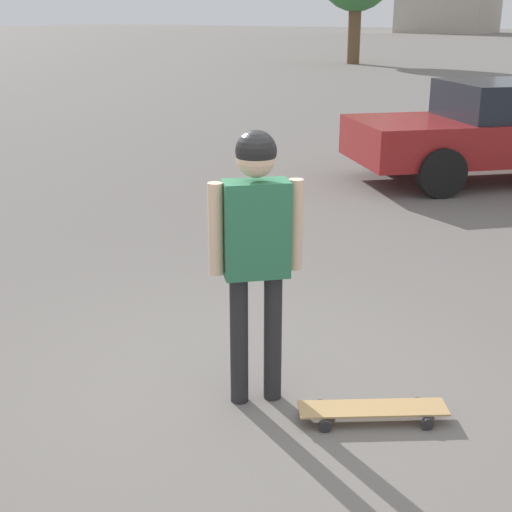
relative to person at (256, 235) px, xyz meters
name	(u,v)px	position (x,y,z in m)	size (l,w,h in m)	color
ground_plane	(256,399)	(0.00, 0.00, -1.11)	(220.00, 220.00, 0.00)	slate
person	(256,235)	(0.00, 0.00, 0.00)	(0.43, 0.43, 1.73)	#262628
skateboard	(373,410)	(0.18, -0.73, -1.03)	(0.69, 0.85, 0.09)	tan
car_parked_near	(511,129)	(7.41, 0.45, -0.36)	(4.49, 4.47, 1.43)	maroon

